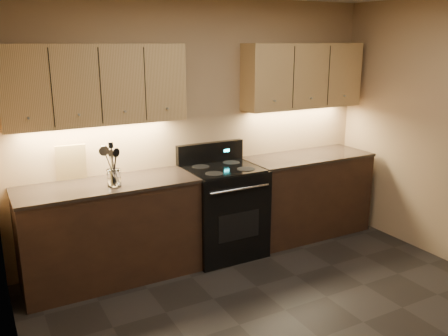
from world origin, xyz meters
The scene contains 15 objects.
wall_back centered at (0.00, 2.00, 1.30)m, with size 4.00×0.04×2.60m, color tan.
wall_left centered at (-2.00, 0.00, 1.30)m, with size 0.04×4.00×2.60m, color tan.
counter_left centered at (-1.10, 1.70, 0.47)m, with size 1.62×0.62×0.93m.
counter_right centered at (1.18, 1.70, 0.47)m, with size 1.46×0.62×0.93m.
stove centered at (0.08, 1.68, 0.48)m, with size 0.76×0.68×1.14m.
upper_cab_left centered at (-1.10, 1.85, 1.80)m, with size 1.60×0.30×0.70m, color tan.
upper_cab_right centered at (1.18, 1.85, 1.80)m, with size 1.44×0.30×0.70m, color tan.
outlet_plate centered at (-1.30, 1.99, 1.12)m, with size 0.09×0.01×0.12m, color #B2B5BA.
utensil_crock centered at (-1.06, 1.60, 1.00)m, with size 0.13×0.13×0.15m.
cutting_board centered at (-1.35, 1.97, 1.10)m, with size 0.27×0.02×0.34m, color tan.
wooden_spoon centered at (-1.08, 1.60, 1.09)m, with size 0.06×0.06×0.29m, color tan, non-canonical shape.
black_spoon centered at (-1.06, 1.62, 1.11)m, with size 0.06×0.06×0.33m, color black, non-canonical shape.
black_turner centered at (-1.06, 1.58, 1.14)m, with size 0.08×0.08×0.38m, color black, non-canonical shape.
steel_spatula centered at (-1.03, 1.60, 1.11)m, with size 0.08×0.08×0.33m, color silver, non-canonical shape.
steel_skimmer centered at (-1.03, 1.60, 1.12)m, with size 0.09×0.09×0.35m, color silver, non-canonical shape.
Camera 1 is at (-2.13, -2.39, 2.17)m, focal length 38.00 mm.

